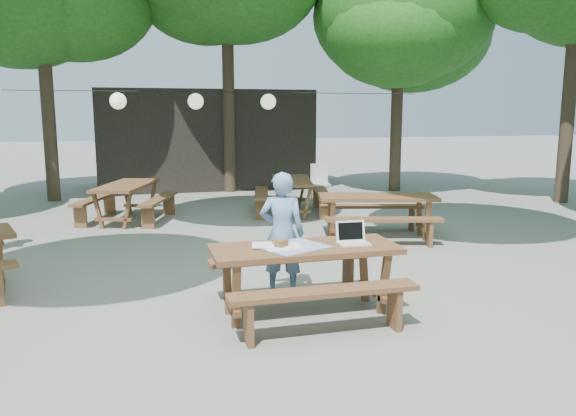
# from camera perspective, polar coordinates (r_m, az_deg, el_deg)

# --- Properties ---
(ground) EXTENTS (80.00, 80.00, 0.00)m
(ground) POSITION_cam_1_polar(r_m,az_deg,el_deg) (6.86, -1.87, -8.69)
(ground) COLOR slate
(ground) RESTS_ON ground
(pavilion) EXTENTS (6.00, 3.00, 2.80)m
(pavilion) POSITION_cam_1_polar(r_m,az_deg,el_deg) (16.97, -8.48, 6.99)
(pavilion) COLOR black
(pavilion) RESTS_ON ground
(main_picnic_table) EXTENTS (2.00, 1.58, 0.75)m
(main_picnic_table) POSITION_cam_1_polar(r_m,az_deg,el_deg) (6.10, 1.73, -7.22)
(main_picnic_table) COLOR brown
(main_picnic_table) RESTS_ON ground
(picnic_table_ne) EXTENTS (2.24, 2.01, 0.75)m
(picnic_table_ne) POSITION_cam_1_polar(r_m,az_deg,el_deg) (9.86, 9.05, -0.81)
(picnic_table_ne) COLOR brown
(picnic_table_ne) RESTS_ON ground
(picnic_table_far_w) EXTENTS (2.10, 2.30, 0.75)m
(picnic_table_far_w) POSITION_cam_1_polar(r_m,az_deg,el_deg) (11.74, -16.04, 0.60)
(picnic_table_far_w) COLOR brown
(picnic_table_far_w) RESTS_ON ground
(picnic_table_far_e) EXTENTS (1.97, 2.21, 0.75)m
(picnic_table_far_e) POSITION_cam_1_polar(r_m,az_deg,el_deg) (12.12, 0.36, 1.26)
(picnic_table_far_e) COLOR brown
(picnic_table_far_e) RESTS_ON ground
(woman) EXTENTS (0.63, 0.53, 1.48)m
(woman) POSITION_cam_1_polar(r_m,az_deg,el_deg) (6.69, -0.61, -2.59)
(woman) COLOR #729AD0
(woman) RESTS_ON ground
(plastic_chair) EXTENTS (0.50, 0.50, 0.90)m
(plastic_chair) POSITION_cam_1_polar(r_m,az_deg,el_deg) (14.01, 3.31, 1.84)
(plastic_chair) COLOR silver
(plastic_chair) RESTS_ON ground
(laptop) EXTENTS (0.34, 0.27, 0.24)m
(laptop) POSITION_cam_1_polar(r_m,az_deg,el_deg) (6.16, 6.54, -3.02)
(laptop) COLOR white
(laptop) RESTS_ON main_picnic_table
(tabletop_clutter) EXTENTS (0.85, 0.77, 0.08)m
(tabletop_clutter) POSITION_cam_1_polar(r_m,az_deg,el_deg) (5.96, 0.14, -3.88)
(tabletop_clutter) COLOR #3258AC
(tabletop_clutter) RESTS_ON main_picnic_table
(paper_lanterns) EXTENTS (9.00, 0.34, 0.38)m
(paper_lanterns) POSITION_cam_1_polar(r_m,az_deg,el_deg) (12.41, -9.30, 10.66)
(paper_lanterns) COLOR black
(paper_lanterns) RESTS_ON ground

